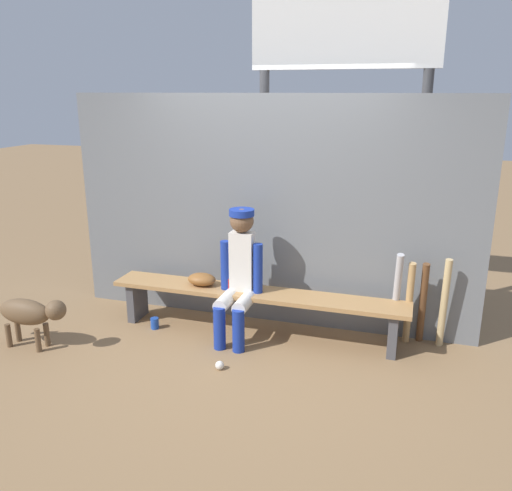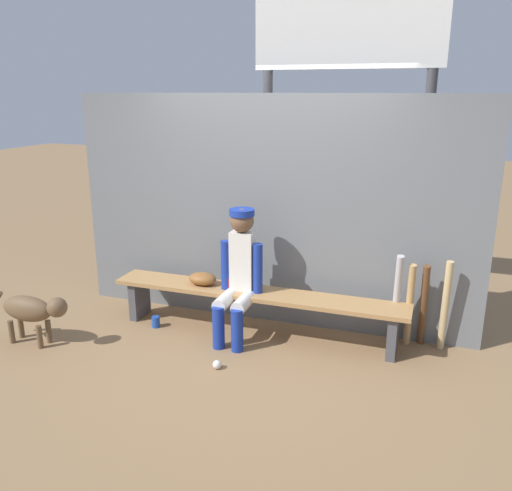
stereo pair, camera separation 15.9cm
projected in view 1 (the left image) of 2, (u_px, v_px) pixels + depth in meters
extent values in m
plane|color=olive|center=(256.00, 334.00, 5.09)|extent=(30.00, 30.00, 0.00)
cube|color=slate|center=(267.00, 213.00, 5.11)|extent=(4.05, 0.03, 2.23)
cube|color=#AD7F4C|center=(256.00, 293.00, 4.97)|extent=(2.85, 0.36, 0.04)
cube|color=#4C4C51|center=(137.00, 300.00, 5.40)|extent=(0.08, 0.29, 0.40)
cube|color=#4C4C51|center=(393.00, 332.00, 4.67)|extent=(0.08, 0.29, 0.40)
cube|color=silver|center=(242.00, 262.00, 4.93)|extent=(0.22, 0.13, 0.56)
sphere|color=brown|center=(242.00, 221.00, 4.82)|extent=(0.22, 0.22, 0.22)
cylinder|color=#193399|center=(242.00, 212.00, 4.80)|extent=(0.23, 0.23, 0.06)
cylinder|color=silver|center=(227.00, 300.00, 4.87)|extent=(0.13, 0.38, 0.13)
cylinder|color=#193399|center=(220.00, 328.00, 4.75)|extent=(0.11, 0.11, 0.40)
cylinder|color=#193399|center=(225.00, 266.00, 4.97)|extent=(0.09, 0.09, 0.48)
cylinder|color=silver|center=(245.00, 302.00, 4.82)|extent=(0.13, 0.38, 0.13)
cylinder|color=#193399|center=(238.00, 331.00, 4.70)|extent=(0.11, 0.11, 0.40)
cylinder|color=#193399|center=(258.00, 269.00, 4.88)|extent=(0.09, 0.09, 0.48)
ellipsoid|color=brown|center=(202.00, 279.00, 5.11)|extent=(0.28, 0.20, 0.12)
cylinder|color=#B7B7BC|center=(396.00, 298.00, 4.77)|extent=(0.10, 0.26, 0.90)
cylinder|color=tan|center=(409.00, 303.00, 4.77)|extent=(0.07, 0.20, 0.81)
cylinder|color=brown|center=(423.00, 303.00, 4.78)|extent=(0.06, 0.20, 0.80)
cylinder|color=tan|center=(444.00, 303.00, 4.72)|extent=(0.08, 0.13, 0.85)
sphere|color=white|center=(220.00, 365.00, 4.43)|extent=(0.07, 0.07, 0.07)
cylinder|color=#1E47AD|center=(155.00, 323.00, 5.19)|extent=(0.08, 0.08, 0.11)
cylinder|color=red|center=(229.00, 283.00, 5.02)|extent=(0.08, 0.08, 0.11)
cylinder|color=#3F3F42|center=(264.00, 189.00, 5.71)|extent=(0.10, 0.10, 2.45)
cylinder|color=#3F3F42|center=(418.00, 198.00, 5.25)|extent=(0.10, 0.10, 2.45)
cube|color=white|center=(346.00, 17.00, 5.00)|extent=(1.84, 0.08, 0.94)
ellipsoid|color=brown|center=(25.00, 312.00, 4.75)|extent=(0.52, 0.20, 0.24)
sphere|color=brown|center=(56.00, 310.00, 4.64)|extent=(0.18, 0.18, 0.18)
cylinder|color=brown|center=(47.00, 335.00, 4.83)|extent=(0.05, 0.05, 0.22)
cylinder|color=brown|center=(38.00, 340.00, 4.72)|extent=(0.05, 0.05, 0.22)
cylinder|color=brown|center=(18.00, 330.00, 4.92)|extent=(0.05, 0.05, 0.22)
cylinder|color=brown|center=(9.00, 336.00, 4.81)|extent=(0.05, 0.05, 0.22)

